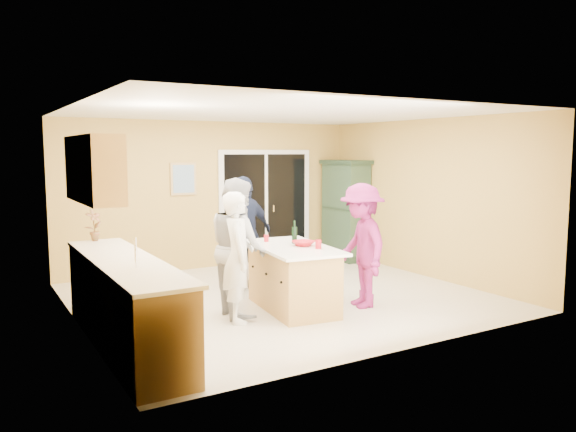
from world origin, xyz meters
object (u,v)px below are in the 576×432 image
woman_white (238,257)px  woman_grey (238,247)px  woman_magenta (362,245)px  woman_navy (245,233)px  kitchen_island (293,280)px  green_hutch (346,211)px

woman_white → woman_grey: woman_grey is taller
woman_grey → woman_magenta: (1.58, -0.49, -0.05)m
woman_grey → woman_navy: woman_grey is taller
woman_grey → woman_navy: size_ratio=1.02×
woman_grey → woman_navy: 1.30m
woman_navy → woman_magenta: woman_navy is taller
kitchen_island → woman_grey: size_ratio=0.97×
kitchen_island → woman_white: woman_white is taller
woman_white → woman_magenta: bearing=-75.4°
kitchen_island → green_hutch: (2.67, 2.49, 0.53)m
woman_white → woman_grey: bearing=-2.9°
kitchen_island → woman_grey: (-0.72, 0.15, 0.48)m
green_hutch → woman_white: bearing=-143.5°
woman_magenta → woman_grey: bearing=-93.8°
woman_white → kitchen_island: bearing=-60.2°
green_hutch → woman_magenta: (-1.81, -2.83, -0.10)m
kitchen_island → woman_navy: (-0.07, 1.28, 0.46)m
green_hutch → woman_white: size_ratio=1.20×
kitchen_island → woman_navy: size_ratio=1.00×
kitchen_island → woman_magenta: (0.86, -0.34, 0.43)m
woman_white → woman_navy: woman_navy is taller
green_hutch → woman_navy: (-2.74, -1.21, -0.07)m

